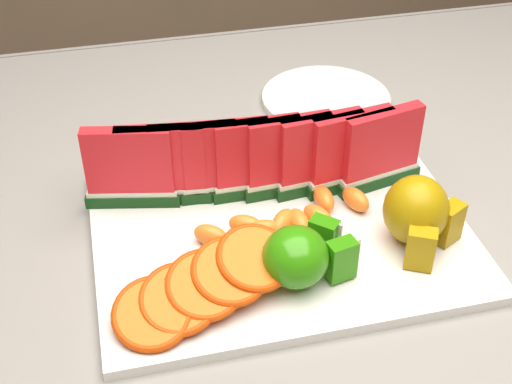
{
  "coord_description": "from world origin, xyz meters",
  "views": [
    {
      "loc": [
        -0.13,
        -0.56,
        1.27
      ],
      "look_at": [
        0.01,
        0.02,
        0.81
      ],
      "focal_mm": 50.0,
      "sensor_mm": 36.0,
      "label": 1
    }
  ],
  "objects": [
    {
      "name": "orange_fan_back",
      "position": [
        0.03,
        0.13,
        0.79
      ],
      "size": [
        0.28,
        0.1,
        0.04
      ],
      "color": "#CB4814",
      "rests_on": "platter"
    },
    {
      "name": "side_plate",
      "position": [
        0.17,
        0.26,
        0.76
      ],
      "size": [
        0.24,
        0.24,
        0.01
      ],
      "color": "silver",
      "rests_on": "tablecloth"
    },
    {
      "name": "orange_fan_front",
      "position": [
        -0.07,
        -0.09,
        0.8
      ],
      "size": [
        0.2,
        0.12,
        0.05
      ],
      "color": "#CB4814",
      "rests_on": "platter"
    },
    {
      "name": "pear_cluster",
      "position": [
        0.16,
        -0.05,
        0.81
      ],
      "size": [
        0.09,
        0.09,
        0.08
      ],
      "color": "#A16A13",
      "rests_on": "platter"
    },
    {
      "name": "apple_cluster",
      "position": [
        0.03,
        -0.08,
        0.8
      ],
      "size": [
        0.1,
        0.09,
        0.06
      ],
      "color": "#1B780A",
      "rests_on": "platter"
    },
    {
      "name": "table",
      "position": [
        0.0,
        0.0,
        0.65
      ],
      "size": [
        1.4,
        0.9,
        0.75
      ],
      "color": "#442819",
      "rests_on": "ground"
    },
    {
      "name": "tangerine_segments",
      "position": [
        0.04,
        -0.0,
        0.78
      ],
      "size": [
        0.21,
        0.07,
        0.02
      ],
      "color": "#D16522",
      "rests_on": "platter"
    },
    {
      "name": "platter",
      "position": [
        0.03,
        -0.0,
        0.76
      ],
      "size": [
        0.4,
        0.3,
        0.01
      ],
      "color": "silver",
      "rests_on": "tablecloth"
    },
    {
      "name": "tablecloth",
      "position": [
        0.0,
        0.0,
        0.72
      ],
      "size": [
        1.53,
        1.03,
        0.2
      ],
      "color": "gray",
      "rests_on": "table"
    },
    {
      "name": "watermelon_row",
      "position": [
        0.02,
        0.07,
        0.82
      ],
      "size": [
        0.39,
        0.07,
        0.1
      ],
      "color": "#0D3B0B",
      "rests_on": "platter"
    }
  ]
}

